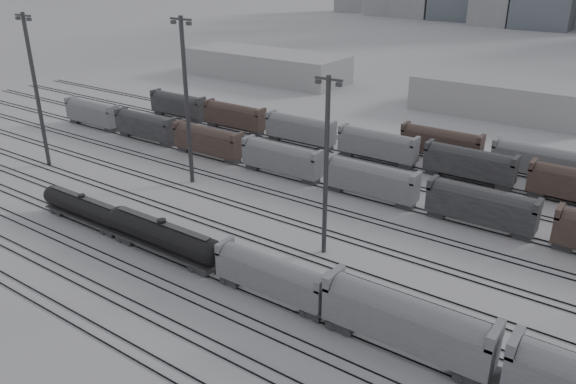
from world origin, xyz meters
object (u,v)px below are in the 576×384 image
Objects in this scene: tank_car_a at (83,207)px; hopper_car_b at (406,320)px; tank_car_b at (163,236)px; light_mast_c at (326,164)px; hopper_car_a at (271,275)px; light_mast_a at (36,88)px.

hopper_car_b reaches higher than tank_car_a.
tank_car_b is 1.16× the size of hopper_car_b.
tank_car_a is 0.74× the size of light_mast_c.
tank_car_a is 33.07m from hopper_car_a.
light_mast_c reaches higher than tank_car_a.
hopper_car_b reaches higher than tank_car_b.
hopper_car_b is 75.87m from light_mast_a.
light_mast_c reaches higher than hopper_car_b.
tank_car_b is at bearing -14.87° from light_mast_a.
tank_car_b is (16.11, 0.00, 0.36)m from tank_car_a.
tank_car_b is 32.76m from hopper_car_b.
hopper_car_b is 0.63× the size of light_mast_a.
hopper_car_a is at bearing -85.94° from light_mast_c.
light_mast_a is at bearing 171.55° from hopper_car_b.
tank_car_a is at bearing 180.00° from tank_car_b.
light_mast_c is at bearing 37.51° from tank_car_b.
light_mast_c is at bearing 20.98° from tank_car_a.
light_mast_c is (57.67, 1.29, -2.01)m from light_mast_a.
tank_car_a is 35.79m from light_mast_c.
light_mast_c is at bearing 143.49° from hopper_car_b.
hopper_car_b is at bearing 0.00° from hopper_car_a.
light_mast_a is (-41.59, 11.05, 11.29)m from tank_car_b.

